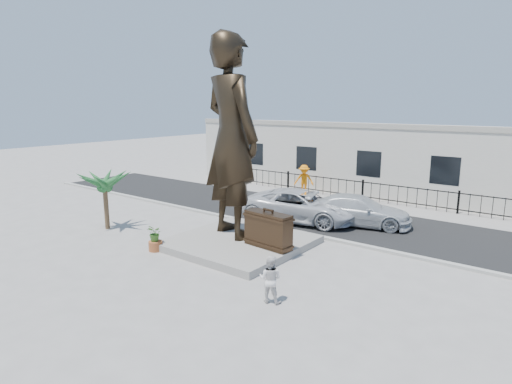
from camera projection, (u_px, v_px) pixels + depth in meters
ground at (225, 258)px, 16.57m from camera, size 100.00×100.00×0.00m
street at (325, 216)px, 22.77m from camera, size 40.00×7.00×0.01m
curb at (288, 230)px, 20.05m from camera, size 40.00×0.25×0.12m
far_sidewalk at (357, 202)px, 25.88m from camera, size 40.00×2.50×0.02m
plinth at (239, 242)px, 18.00m from camera, size 5.20×5.20×0.30m
fence at (363, 191)px, 26.38m from camera, size 22.00×0.10×1.20m
building at (389, 158)px, 29.31m from camera, size 28.00×7.00×4.40m
statue at (232, 137)px, 17.81m from camera, size 3.51×2.80×8.42m
suitcase at (268, 230)px, 16.82m from camera, size 2.05×0.82×1.41m
tourist at (270, 279)px, 12.79m from camera, size 0.84×0.73×1.46m
car_white at (300, 206)px, 21.64m from camera, size 6.21×3.81×1.61m
car_silver at (358, 210)px, 20.99m from camera, size 5.40×3.41×1.46m
worker at (304, 180)px, 27.89m from camera, size 1.46×1.19×1.96m
palm_tree at (108, 229)px, 20.49m from camera, size 1.80×1.80×3.20m
planter at (156, 246)px, 17.39m from camera, size 0.56×0.56×0.40m
shrub at (155, 233)px, 17.29m from camera, size 0.69×0.63×0.68m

